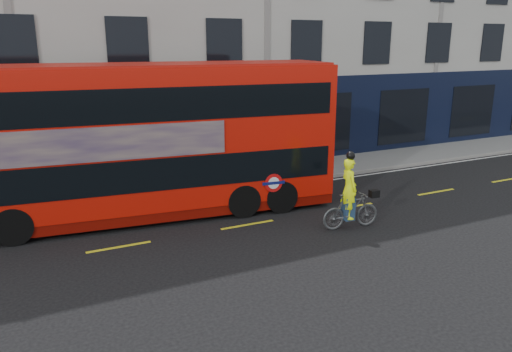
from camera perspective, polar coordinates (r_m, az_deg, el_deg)
ground at (r=16.68m, az=13.87°, el=-4.94°), size 120.00×120.00×0.00m
pavement at (r=21.78m, az=2.97°, el=0.42°), size 60.00×3.00×0.12m
kerb at (r=20.52m, az=4.99°, el=-0.53°), size 60.00×0.12×0.13m
building_terrace at (r=26.93m, az=-3.85°, el=19.19°), size 50.00×10.07×15.00m
road_edge_line at (r=20.29m, az=5.42°, el=-0.90°), size 58.00×0.10×0.01m
lane_dashes at (r=17.77m, az=10.80°, el=-3.47°), size 58.00×0.12×0.01m
bus at (r=16.42m, az=-12.32°, el=4.03°), size 12.45×4.09×4.93m
cyclist at (r=15.54m, az=10.72°, el=-3.05°), size 1.93×0.77×2.44m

